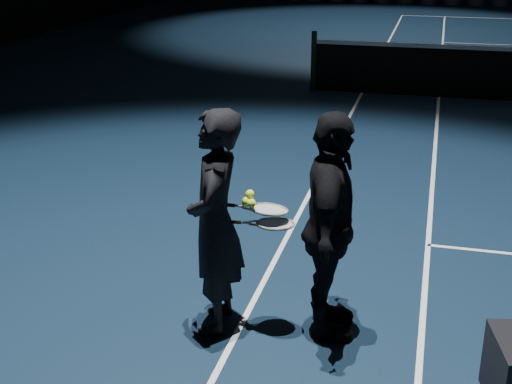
# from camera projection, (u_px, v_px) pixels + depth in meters

# --- Properties ---
(net_post_left) EXTENTS (0.10, 0.10, 1.10)m
(net_post_left) POSITION_uv_depth(u_px,v_px,m) (314.00, 61.00, 13.10)
(net_post_left) COLOR black
(net_post_left) RESTS_ON floor
(player_a) EXTENTS (0.50, 0.69, 1.74)m
(player_a) POSITION_uv_depth(u_px,v_px,m) (215.00, 223.00, 5.30)
(player_a) COLOR black
(player_a) RESTS_ON floor
(player_b) EXTENTS (0.53, 1.06, 1.74)m
(player_b) POSITION_uv_depth(u_px,v_px,m) (330.00, 228.00, 5.22)
(player_b) COLOR black
(player_b) RESTS_ON floor
(racket_lower) EXTENTS (0.70, 0.32, 0.03)m
(racket_lower) POSITION_uv_depth(u_px,v_px,m) (275.00, 224.00, 5.25)
(racket_lower) COLOR black
(racket_lower) RESTS_ON player_a
(racket_upper) EXTENTS (0.71, 0.36, 0.10)m
(racket_upper) POSITION_uv_depth(u_px,v_px,m) (269.00, 209.00, 5.26)
(racket_upper) COLOR black
(racket_upper) RESTS_ON player_b
(tennis_balls) EXTENTS (0.12, 0.10, 0.12)m
(tennis_balls) POSITION_uv_depth(u_px,v_px,m) (249.00, 200.00, 5.21)
(tennis_balls) COLOR #C3ED32
(tennis_balls) RESTS_ON racket_upper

